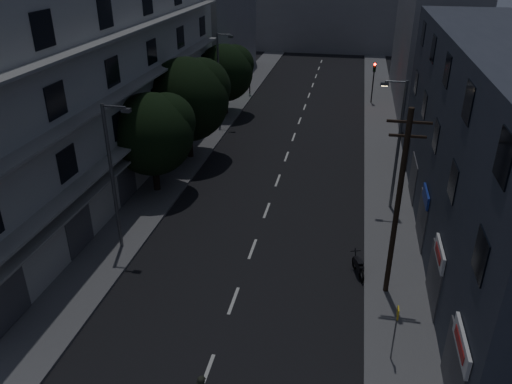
% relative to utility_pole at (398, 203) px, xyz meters
% --- Properties ---
extents(ground, '(160.00, 160.00, 0.00)m').
position_rel_utility_pole_xyz_m(ground, '(-7.00, 16.52, -4.87)').
color(ground, black).
rests_on(ground, ground).
extents(sidewalk_left, '(3.00, 90.00, 0.15)m').
position_rel_utility_pole_xyz_m(sidewalk_left, '(-14.50, 16.52, -4.79)').
color(sidewalk_left, '#565659').
rests_on(sidewalk_left, ground).
extents(sidewalk_right, '(3.00, 90.00, 0.15)m').
position_rel_utility_pole_xyz_m(sidewalk_right, '(0.50, 16.52, -4.79)').
color(sidewalk_right, '#565659').
rests_on(sidewalk_right, ground).
extents(lane_markings, '(0.15, 60.50, 0.01)m').
position_rel_utility_pole_xyz_m(lane_markings, '(-7.00, 22.77, -4.86)').
color(lane_markings, beige).
rests_on(lane_markings, ground).
extents(building_left, '(7.00, 36.00, 14.00)m').
position_rel_utility_pole_xyz_m(building_left, '(-18.98, 9.52, 2.13)').
color(building_left, '#AEAEA9').
rests_on(building_left, ground).
extents(building_right, '(6.19, 28.00, 11.00)m').
position_rel_utility_pole_xyz_m(building_right, '(4.99, 5.52, 0.63)').
color(building_right, '#2E333F').
rests_on(building_right, ground).
extents(building_far_left, '(6.00, 20.00, 16.00)m').
position_rel_utility_pole_xyz_m(building_far_left, '(-19.00, 39.52, 3.13)').
color(building_far_left, slate).
rests_on(building_far_left, ground).
extents(building_far_right, '(6.00, 20.00, 13.00)m').
position_rel_utility_pole_xyz_m(building_far_right, '(5.00, 33.52, 1.63)').
color(building_far_right, slate).
rests_on(building_far_right, ground).
extents(building_far_end, '(24.00, 8.00, 10.00)m').
position_rel_utility_pole_xyz_m(building_far_end, '(-7.00, 61.52, 0.13)').
color(building_far_end, slate).
rests_on(building_far_end, ground).
extents(tree_near, '(5.34, 5.34, 6.59)m').
position_rel_utility_pole_xyz_m(tree_near, '(-14.67, 8.34, -0.60)').
color(tree_near, black).
rests_on(tree_near, sidewalk_left).
extents(tree_mid, '(6.18, 6.18, 7.61)m').
position_rel_utility_pole_xyz_m(tree_mid, '(-14.23, 14.36, 0.04)').
color(tree_mid, black).
rests_on(tree_mid, sidewalk_left).
extents(tree_far, '(5.32, 5.32, 6.58)m').
position_rel_utility_pole_xyz_m(tree_far, '(-14.27, 25.64, -0.60)').
color(tree_far, black).
rests_on(tree_far, sidewalk_left).
extents(traffic_signal_far_right, '(0.28, 0.37, 4.10)m').
position_rel_utility_pole_xyz_m(traffic_signal_far_right, '(-0.34, 31.94, -1.77)').
color(traffic_signal_far_right, black).
rests_on(traffic_signal_far_right, sidewalk_right).
extents(traffic_signal_far_left, '(0.28, 0.37, 4.10)m').
position_rel_utility_pole_xyz_m(traffic_signal_far_left, '(-13.45, 32.91, -1.77)').
color(traffic_signal_far_left, black).
rests_on(traffic_signal_far_left, sidewalk_left).
extents(street_lamp_left_near, '(1.51, 0.25, 8.00)m').
position_rel_utility_pole_xyz_m(street_lamp_left_near, '(-13.94, 1.25, -0.27)').
color(street_lamp_left_near, '#53555A').
rests_on(street_lamp_left_near, sidewalk_left).
extents(street_lamp_right, '(1.51, 0.25, 8.00)m').
position_rel_utility_pole_xyz_m(street_lamp_right, '(0.48, 8.72, -0.27)').
color(street_lamp_right, '#575A5E').
rests_on(street_lamp_right, sidewalk_right).
extents(street_lamp_left_far, '(1.51, 0.25, 8.00)m').
position_rel_utility_pole_xyz_m(street_lamp_left_far, '(-14.00, 22.63, -0.27)').
color(street_lamp_left_far, slate).
rests_on(street_lamp_left_far, sidewalk_left).
extents(utility_pole, '(1.80, 0.24, 9.00)m').
position_rel_utility_pole_xyz_m(utility_pole, '(0.00, 0.00, 0.00)').
color(utility_pole, black).
rests_on(utility_pole, sidewalk_right).
extents(bus_stop_sign, '(0.06, 0.35, 2.52)m').
position_rel_utility_pole_xyz_m(bus_stop_sign, '(0.04, -4.45, -2.98)').
color(bus_stop_sign, '#595B60').
rests_on(bus_stop_sign, sidewalk_right).
extents(motorcycle, '(0.78, 1.75, 1.16)m').
position_rel_utility_pole_xyz_m(motorcycle, '(-1.32, 1.27, -4.41)').
color(motorcycle, black).
rests_on(motorcycle, ground).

